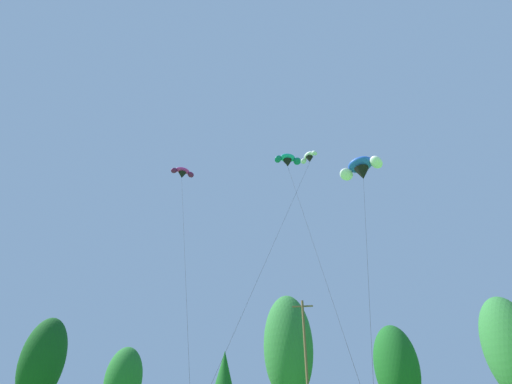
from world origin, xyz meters
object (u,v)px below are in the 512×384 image
parafoil_kite_mid_blue_white (361,169)px  parafoil_kite_far_magenta (182,173)px  parafoil_kite_low_teal (288,160)px  utility_pole (306,362)px  parafoil_kite_high_white (309,158)px

parafoil_kite_mid_blue_white → parafoil_kite_far_magenta: (-17.65, 6.18, 5.72)m
parafoil_kite_mid_blue_white → parafoil_kite_low_teal: parafoil_kite_low_teal is taller
utility_pole → parafoil_kite_mid_blue_white: 20.23m
utility_pole → parafoil_kite_far_magenta: bearing=-143.1°
parafoil_kite_high_white → parafoil_kite_mid_blue_white: (4.00, -1.73, -2.83)m
parafoil_kite_mid_blue_white → parafoil_kite_low_teal: bearing=138.9°
utility_pole → parafoil_kite_far_magenta: (-11.61, -8.71, 18.02)m
parafoil_kite_high_white → utility_pole: bearing=98.8°
parafoil_kite_low_teal → parafoil_kite_far_magenta: bearing=175.9°
parafoil_kite_far_magenta → parafoil_kite_mid_blue_white: bearing=-19.3°
utility_pole → parafoil_kite_mid_blue_white: bearing=-67.9°
utility_pole → parafoil_kite_high_white: (2.04, -13.16, 15.13)m
utility_pole → parafoil_kite_far_magenta: parafoil_kite_far_magenta is taller
parafoil_kite_high_white → parafoil_kite_low_teal: size_ratio=0.88×
parafoil_kite_mid_blue_white → parafoil_kite_low_teal: size_ratio=0.78×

